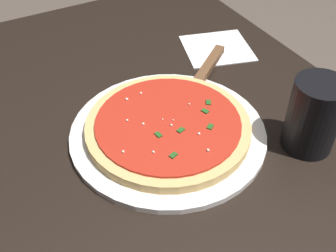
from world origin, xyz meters
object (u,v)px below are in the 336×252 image
at_px(napkin_folded_right, 217,48).
at_px(pizza_server, 202,77).
at_px(serving_plate, 168,133).
at_px(cup_tall_drink, 314,116).
at_px(pizza, 168,126).

bearing_deg(napkin_folded_right, pizza_server, -46.84).
distance_m(serving_plate, cup_tall_drink, 0.23).
bearing_deg(pizza_server, pizza, -52.75).
xyz_separation_m(cup_tall_drink, napkin_folded_right, (-0.31, 0.04, -0.06)).
distance_m(serving_plate, pizza_server, 0.16).
distance_m(pizza, cup_tall_drink, 0.22).
height_order(pizza_server, cup_tall_drink, cup_tall_drink).
bearing_deg(cup_tall_drink, napkin_folded_right, 173.08).
height_order(cup_tall_drink, napkin_folded_right, cup_tall_drink).
bearing_deg(serving_plate, cup_tall_drink, 55.74).
xyz_separation_m(pizza_server, napkin_folded_right, (-0.09, 0.09, -0.01)).
height_order(pizza, cup_tall_drink, cup_tall_drink).
bearing_deg(pizza, serving_plate, -156.89).
relative_size(pizza_server, napkin_folded_right, 1.49).
height_order(pizza_server, napkin_folded_right, pizza_server).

